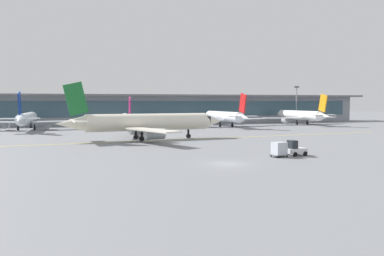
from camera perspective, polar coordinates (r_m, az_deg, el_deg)
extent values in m
plane|color=slate|center=(46.16, 5.08, -5.20)|extent=(400.00, 400.00, 0.00)
cube|color=yellow|center=(73.65, -6.04, -1.82)|extent=(109.37, 12.47, 0.01)
cube|color=#8C939E|center=(131.82, -8.89, 2.60)|extent=(164.35, 8.00, 9.00)
cube|color=#385666|center=(127.77, -8.66, 2.76)|extent=(157.78, 0.16, 5.04)
cube|color=slate|center=(130.32, -8.82, 4.69)|extent=(170.93, 11.00, 0.60)
cylinder|color=white|center=(109.53, -22.75, 1.30)|extent=(3.05, 20.72, 2.87)
cone|color=white|center=(121.50, -22.04, 1.53)|extent=(2.76, 3.47, 2.73)
cube|color=black|center=(119.21, -22.17, 1.66)|extent=(2.26, 2.61, 1.01)
cone|color=white|center=(97.01, -23.67, 0.98)|extent=(2.48, 4.62, 2.44)
cylinder|color=#999EA3|center=(109.92, -25.33, 0.40)|extent=(1.80, 3.06, 1.78)
cube|color=white|center=(107.20, -18.95, 0.91)|extent=(12.13, 5.78, 0.24)
cylinder|color=#999EA3|center=(108.67, -20.14, 0.50)|extent=(1.80, 3.06, 1.78)
cube|color=navy|center=(97.82, -23.66, 3.28)|extent=(0.34, 3.88, 5.41)
cube|color=white|center=(98.55, -24.79, 1.24)|extent=(4.24, 2.06, 0.20)
cube|color=white|center=(97.96, -22.35, 1.29)|extent=(4.24, 2.06, 0.20)
cylinder|color=black|center=(116.81, -22.28, 0.37)|extent=(0.37, 0.37, 1.52)
cylinder|color=black|center=(116.83, -22.27, 0.18)|extent=(0.47, 0.76, 0.76)
cylinder|color=black|center=(108.23, -23.85, 0.07)|extent=(0.37, 0.37, 1.52)
cylinder|color=black|center=(108.25, -23.84, -0.13)|extent=(0.47, 0.76, 0.76)
cylinder|color=black|center=(107.73, -21.80, 0.11)|extent=(0.37, 0.37, 1.52)
cylinder|color=black|center=(107.76, -21.80, -0.09)|extent=(0.47, 0.76, 0.76)
cylinder|color=silver|center=(107.52, -9.40, 1.32)|extent=(3.41, 18.50, 2.56)
cone|color=silver|center=(118.22, -9.76, 1.54)|extent=(2.57, 3.18, 2.43)
cube|color=black|center=(116.17, -9.70, 1.66)|extent=(2.10, 2.39, 0.89)
cone|color=silver|center=(96.32, -8.93, 1.04)|extent=(2.36, 4.19, 2.17)
cube|color=silver|center=(105.80, -12.87, 0.86)|extent=(10.74, 5.65, 0.21)
cylinder|color=#999EA3|center=(107.00, -11.75, 0.53)|extent=(1.70, 2.78, 1.58)
cube|color=silver|center=(106.72, -5.83, 0.96)|extent=(10.79, 4.77, 0.21)
cylinder|color=#999EA3|center=(107.62, -7.02, 0.60)|extent=(1.70, 2.78, 1.58)
cube|color=#B21E66|center=(97.03, -8.99, 3.11)|extent=(0.43, 3.45, 4.81)
cube|color=silver|center=(97.29, -10.09, 1.29)|extent=(3.84, 1.98, 0.18)
cube|color=silver|center=(97.58, -7.88, 1.32)|extent=(3.84, 1.98, 0.18)
cylinder|color=black|center=(114.04, -9.61, 0.48)|extent=(0.33, 0.33, 1.35)
cylinder|color=black|center=(114.06, -9.61, 0.31)|extent=(0.44, 0.69, 0.68)
cylinder|color=black|center=(106.02, -10.26, 0.22)|extent=(0.33, 0.33, 1.35)
cylinder|color=black|center=(106.04, -10.26, 0.04)|extent=(0.44, 0.69, 0.68)
cylinder|color=black|center=(106.26, -8.40, 0.25)|extent=(0.33, 0.33, 1.35)
cylinder|color=black|center=(106.28, -8.40, 0.07)|extent=(0.44, 0.69, 0.68)
cylinder|color=silver|center=(115.08, 4.61, 1.69)|extent=(4.46, 20.85, 2.87)
cone|color=silver|center=(126.11, 2.28, 1.88)|extent=(2.99, 3.65, 2.73)
cube|color=black|center=(123.98, 2.69, 2.02)|extent=(2.43, 2.75, 1.01)
cone|color=silver|center=(103.77, 7.57, 1.44)|extent=(2.79, 4.77, 2.44)
cube|color=silver|center=(110.63, 1.53, 1.20)|extent=(12.14, 5.03, 0.24)
cylinder|color=#999EA3|center=(112.74, 2.40, 0.84)|extent=(2.00, 3.17, 1.78)
cube|color=silver|center=(116.93, 8.22, 1.31)|extent=(12.03, 6.67, 0.24)
cylinder|color=#999EA3|center=(116.97, 6.91, 0.93)|extent=(2.00, 3.17, 1.78)
cube|color=red|center=(104.50, 7.35, 3.59)|extent=(0.60, 3.89, 5.41)
cube|color=silver|center=(103.90, 6.22, 1.69)|extent=(4.37, 2.35, 0.20)
cube|color=silver|center=(105.87, 8.26, 1.71)|extent=(4.37, 2.35, 0.20)
cylinder|color=black|center=(121.77, 3.16, 0.78)|extent=(0.37, 0.37, 1.52)
cylinder|color=black|center=(121.79, 3.16, 0.60)|extent=(0.52, 0.79, 0.76)
cylinder|color=black|center=(112.83, 4.07, 0.53)|extent=(0.37, 0.37, 1.52)
cylinder|color=black|center=(112.86, 4.07, 0.34)|extent=(0.52, 0.79, 0.76)
cylinder|color=black|center=(114.50, 5.84, 0.57)|extent=(0.37, 0.37, 1.52)
cylinder|color=black|center=(114.52, 5.84, 0.38)|extent=(0.52, 0.79, 0.76)
cylinder|color=white|center=(130.48, 15.24, 1.82)|extent=(3.99, 20.82, 2.87)
cone|color=white|center=(140.60, 12.46, 2.00)|extent=(2.91, 3.59, 2.73)
cube|color=black|center=(138.64, 12.96, 2.11)|extent=(2.38, 2.70, 1.01)
cone|color=white|center=(120.26, 18.64, 1.59)|extent=(2.69, 4.72, 2.44)
cube|color=white|center=(125.07, 12.89, 1.41)|extent=(12.14, 5.28, 0.24)
cylinder|color=#999EA3|center=(127.44, 13.48, 1.09)|extent=(1.94, 3.13, 1.78)
cube|color=white|center=(133.45, 18.25, 1.46)|extent=(12.07, 6.44, 0.24)
cylinder|color=#999EA3|center=(133.08, 17.10, 1.13)|extent=(1.94, 3.13, 1.78)
cube|color=orange|center=(120.92, 18.41, 3.45)|extent=(0.51, 3.89, 5.41)
cube|color=white|center=(119.97, 17.48, 1.82)|extent=(4.33, 2.25, 0.20)
cube|color=white|center=(122.54, 19.06, 1.82)|extent=(4.33, 2.25, 0.20)
cylinder|color=black|center=(136.60, 13.50, 1.01)|extent=(0.37, 0.37, 1.52)
cylinder|color=black|center=(136.62, 13.50, 0.85)|extent=(0.51, 0.78, 0.76)
cylinder|color=black|center=(128.08, 14.93, 0.80)|extent=(0.37, 0.37, 1.52)
cylinder|color=black|center=(128.10, 14.92, 0.63)|extent=(0.51, 0.78, 0.76)
cylinder|color=black|center=(130.30, 16.34, 0.83)|extent=(0.37, 0.37, 1.52)
cylinder|color=black|center=(130.32, 16.34, 0.66)|extent=(0.51, 0.78, 0.76)
cylinder|color=silver|center=(75.36, -6.32, 0.85)|extent=(23.60, 5.80, 3.25)
cone|color=silver|center=(80.21, 3.08, 1.05)|extent=(4.21, 3.50, 3.09)
cube|color=black|center=(79.11, 1.38, 1.31)|extent=(3.18, 2.84, 1.14)
cone|color=silver|center=(72.73, -17.21, 0.59)|extent=(5.47, 3.32, 2.76)
cube|color=silver|center=(82.96, -9.18, 0.48)|extent=(5.27, 13.70, 0.27)
cylinder|color=#999EA3|center=(80.77, -7.75, -0.24)|extent=(3.64, 2.37, 2.01)
cube|color=silver|center=(66.92, -5.92, -0.29)|extent=(7.92, 13.53, 0.27)
cylinder|color=#999EA3|center=(69.96, -5.41, -0.85)|extent=(3.64, 2.37, 2.01)
cube|color=#19662D|center=(72.73, -16.46, 4.07)|extent=(4.39, 0.82, 6.12)
cube|color=silver|center=(75.22, -16.30, 1.08)|extent=(2.80, 5.00, 0.23)
cube|color=silver|center=(70.47, -15.89, 0.92)|extent=(2.80, 5.00, 0.23)
cylinder|color=black|center=(78.19, -0.54, -0.85)|extent=(0.42, 0.42, 1.72)
cylinder|color=black|center=(78.22, -0.54, -1.16)|extent=(0.91, 0.62, 0.86)
cylinder|color=black|center=(77.15, -8.13, -0.95)|extent=(0.42, 0.42, 1.72)
cylinder|color=black|center=(77.19, -8.12, -1.26)|extent=(0.91, 0.62, 0.86)
cylinder|color=black|center=(72.91, -7.27, -1.21)|extent=(0.42, 0.42, 1.72)
cylinder|color=black|center=(72.95, -7.27, -1.55)|extent=(0.91, 0.62, 0.86)
cube|color=silver|center=(54.76, 14.90, -3.20)|extent=(2.80, 1.82, 0.70)
cube|color=#1E2328|center=(54.18, 14.31, -2.31)|extent=(1.10, 1.37, 1.10)
cylinder|color=black|center=(55.88, 15.09, -3.43)|extent=(0.63, 0.32, 0.60)
cylinder|color=black|center=(54.84, 16.04, -3.58)|extent=(0.63, 0.32, 0.60)
cylinder|color=black|center=(54.79, 13.74, -3.55)|extent=(0.63, 0.32, 0.60)
cylinder|color=black|center=(53.73, 14.69, -3.71)|extent=(0.63, 0.32, 0.60)
cube|color=#595B60|center=(52.95, 12.48, -3.80)|extent=(2.34, 1.93, 0.12)
cube|color=#B2B7C1|center=(52.85, 12.49, -2.88)|extent=(1.83, 1.75, 1.60)
cylinder|color=black|center=(53.98, 12.64, -3.84)|extent=(0.23, 0.14, 0.22)
cylinder|color=black|center=(52.90, 13.58, -4.01)|extent=(0.23, 0.14, 0.22)
cylinder|color=black|center=(53.07, 11.37, -3.96)|extent=(0.23, 0.14, 0.22)
cylinder|color=black|center=(51.97, 12.30, -4.13)|extent=(0.23, 0.14, 0.22)
cylinder|color=gray|center=(141.69, 14.86, 3.22)|extent=(0.36, 0.36, 12.08)
cube|color=#3F3F42|center=(141.77, 14.90, 5.76)|extent=(1.80, 0.30, 0.50)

